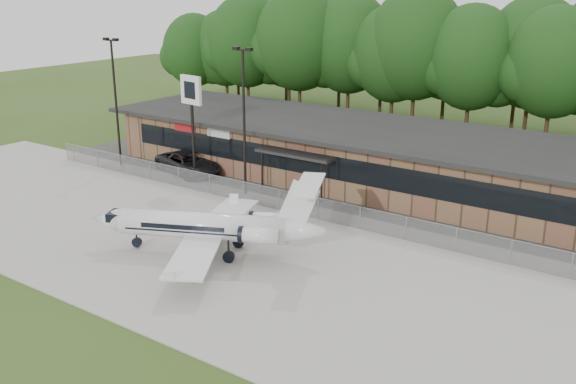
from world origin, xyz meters
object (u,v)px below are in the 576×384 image
Objects in this scene: business_jet at (212,227)px; suv at (188,163)px; pole_sign at (191,101)px; terminal at (360,153)px.

suv is at bearing 113.35° from business_jet.
suv is 5.63m from pole_sign.
suv is at bearing 154.20° from pole_sign.
pole_sign is (-10.23, 9.63, 4.46)m from business_jet.
business_jet is (0.13, -16.78, -0.57)m from terminal.
pole_sign reaches higher than business_jet.
pole_sign reaches higher than suv.
suv is (-12.00, 10.83, -0.75)m from business_jet.
terminal is 13.35m from suv.
business_jet is 1.64× the size of pole_sign.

